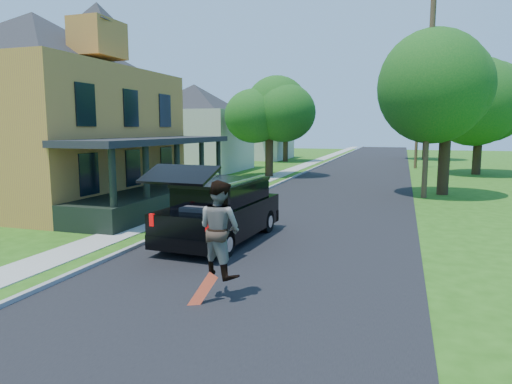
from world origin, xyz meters
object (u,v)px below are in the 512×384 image
(black_suv, at_px, (221,211))
(tree_right_near, at_px, (447,89))
(utility_pole_near, at_px, (429,89))
(skateboarder, at_px, (220,229))

(black_suv, distance_m, tree_right_near, 15.90)
(tree_right_near, xyz_separation_m, utility_pole_near, (-0.96, -1.59, -0.13))
(black_suv, height_order, utility_pole_near, utility_pole_near)
(black_suv, xyz_separation_m, tree_right_near, (7.42, 13.28, 4.63))
(skateboarder, bearing_deg, tree_right_near, -84.76)
(black_suv, relative_size, utility_pole_near, 0.53)
(skateboarder, height_order, utility_pole_near, utility_pole_near)
(skateboarder, bearing_deg, utility_pole_near, -83.27)
(utility_pole_near, bearing_deg, tree_right_near, 63.38)
(tree_right_near, bearing_deg, skateboarder, -107.49)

